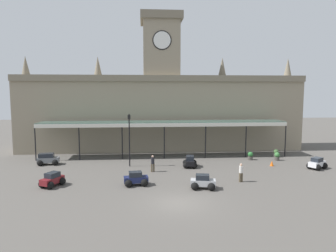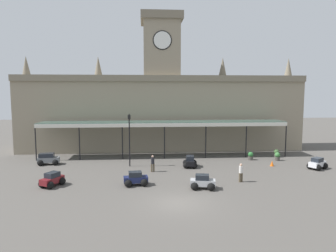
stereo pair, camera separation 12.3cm
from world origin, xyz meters
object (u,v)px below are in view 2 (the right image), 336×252
Objects in this scene: car_maroon_sedan at (52,180)px; car_silver_sedan at (203,183)px; car_white_sedan at (317,164)px; pedestrian_beside_cars at (241,172)px; car_black_sedan at (190,162)px; traffic_cone at (272,163)px; pedestrian_near_entrance at (153,163)px; planter_by_canopy at (277,156)px; planter_near_kerb at (276,153)px; car_navy_sedan at (136,180)px; car_grey_estate at (48,160)px; planter_forecourt_centre at (251,156)px; victorian_lamppost at (129,134)px.

car_maroon_sedan is 1.03× the size of car_silver_sedan.
pedestrian_beside_cars is at bearing -157.02° from car_white_sedan.
car_black_sedan is 3.66× the size of traffic_cone.
planter_by_canopy is (14.63, 4.01, -0.42)m from pedestrian_near_entrance.
traffic_cone is at bearing -118.44° from planter_near_kerb.
car_navy_sedan is 2.22× the size of planter_by_canopy.
car_grey_estate is at bearing 147.73° from car_silver_sedan.
pedestrian_near_entrance reaches higher than car_silver_sedan.
car_black_sedan is 2.22× the size of planter_by_canopy.
car_black_sedan is at bearing -159.60° from planter_forecourt_centre.
victorian_lamppost is (-2.40, 2.49, 2.56)m from pedestrian_near_entrance.
car_maroon_sedan is 1.35× the size of pedestrian_near_entrance.
victorian_lamppost is at bearing 133.93° from pedestrian_near_entrance.
car_grey_estate is 12.86m from car_navy_sedan.
car_maroon_sedan is 3.86× the size of traffic_cone.
car_silver_sedan is 7.04m from pedestrian_near_entrance.
planter_by_canopy is at bearing 0.25° from car_grey_estate.
car_silver_sedan is at bearing -126.52° from planter_forecourt_centre.
planter_near_kerb is (17.70, 3.33, -2.98)m from victorian_lamppost.
car_maroon_sedan reaches higher than planter_by_canopy.
car_grey_estate reaches higher than car_maroon_sedan.
victorian_lamppost reaches higher than car_white_sedan.
car_grey_estate reaches higher than planter_by_canopy.
pedestrian_near_entrance is at bearing 179.49° from car_white_sedan.
car_navy_sedan is at bearing -148.75° from planter_near_kerb.
car_white_sedan is at bearing 8.78° from car_maroon_sedan.
pedestrian_near_entrance is 1.74× the size of planter_by_canopy.
traffic_cone is 0.61× the size of planter_by_canopy.
car_grey_estate is 26.75m from planter_near_kerb.
pedestrian_near_entrance reaches higher than car_navy_sedan.
planter_forecourt_centre is 3.90m from planter_near_kerb.
pedestrian_beside_cars is 12.52m from planter_near_kerb.
car_navy_sedan is 19.14m from car_white_sedan.
car_white_sedan is at bearing -59.53° from planter_by_canopy.
car_silver_sedan is (15.35, -9.69, -0.06)m from car_grey_estate.
car_grey_estate is at bearing 139.69° from car_navy_sedan.
car_navy_sedan is 9.30m from pedestrian_beside_cars.
car_black_sedan is (15.40, -2.20, -0.06)m from car_grey_estate.
pedestrian_near_entrance reaches higher than car_maroon_sedan.
planter_near_kerb is (-1.78, 5.98, -0.01)m from car_white_sedan.
planter_forecourt_centre is at bearing 170.27° from planter_by_canopy.
car_white_sedan is 6.24m from planter_near_kerb.
car_black_sedan is 13.94m from car_maroon_sedan.
car_white_sedan is at bearing -40.60° from planter_forecourt_centre.
car_silver_sedan reaches higher than traffic_cone.
victorian_lamppost is (-6.42, 0.79, 2.96)m from car_black_sedan.
car_silver_sedan and car_navy_sedan have the same top height.
planter_near_kerb is at bearing 106.59° from car_white_sedan.
car_navy_sedan reaches higher than planter_near_kerb.
planter_by_canopy is (1.72, 2.60, 0.20)m from traffic_cone.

